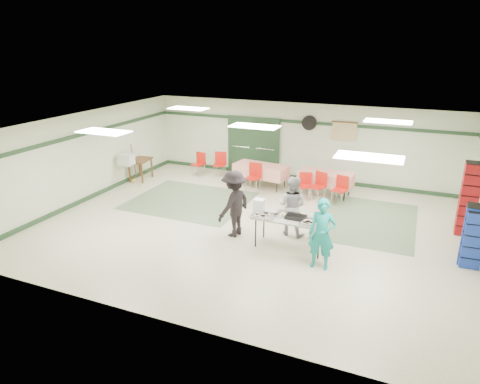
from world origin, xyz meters
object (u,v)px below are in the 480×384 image
at_px(office_printer, 126,160).
at_px(volunteer_dark, 234,204).
at_px(crate_stack_red, 469,199).
at_px(volunteer_teal, 322,234).
at_px(serving_table, 290,220).
at_px(printer_table, 140,162).
at_px(chair_d, 254,174).
at_px(chair_c, 341,187).
at_px(dining_table_b, 261,170).
at_px(chair_loose_a, 220,162).
at_px(volunteer_grey, 292,206).
at_px(crate_stack_blue_b, 473,235).
at_px(crate_stack_blue_a, 473,238).
at_px(dining_table_a, 326,178).
at_px(broom, 134,162).
at_px(chair_loose_b, 200,162).
at_px(chair_a, 319,183).
at_px(chair_b, 306,183).

bearing_deg(office_printer, volunteer_dark, -32.67).
bearing_deg(crate_stack_red, volunteer_teal, -133.57).
xyz_separation_m(serving_table, printer_table, (-6.41, 3.09, -0.07)).
height_order(chair_d, office_printer, office_printer).
xyz_separation_m(volunteer_dark, chair_c, (2.06, 3.35, -0.33)).
bearing_deg(volunteer_teal, dining_table_b, 121.44).
bearing_deg(chair_loose_a, chair_c, -25.29).
bearing_deg(volunteer_dark, serving_table, 98.67).
height_order(volunteer_grey, chair_d, volunteer_grey).
distance_m(dining_table_b, chair_loose_a, 1.82).
bearing_deg(crate_stack_blue_b, serving_table, -168.51).
bearing_deg(volunteer_dark, crate_stack_red, 127.33).
bearing_deg(crate_stack_blue_a, dining_table_b, 151.12).
xyz_separation_m(volunteer_grey, dining_table_a, (0.16, 3.30, -0.20)).
xyz_separation_m(volunteer_teal, printer_table, (-7.30, 3.75, -0.15)).
xyz_separation_m(dining_table_a, broom, (-6.47, -1.22, 0.13)).
bearing_deg(chair_loose_b, crate_stack_blue_a, -13.86).
bearing_deg(volunteer_teal, chair_a, 101.54).
xyz_separation_m(volunteer_dark, chair_loose_a, (-2.48, 4.41, -0.30)).
bearing_deg(chair_d, serving_table, -56.22).
height_order(dining_table_b, crate_stack_blue_b, crate_stack_blue_b).
height_order(dining_table_a, crate_stack_blue_a, crate_stack_blue_a).
xyz_separation_m(chair_c, printer_table, (-6.97, -0.39, 0.12)).
height_order(serving_table, chair_loose_b, chair_loose_b).
bearing_deg(crate_stack_blue_a, crate_stack_red, 90.00).
distance_m(volunteer_teal, printer_table, 8.21).
bearing_deg(chair_d, crate_stack_red, -8.32).
distance_m(chair_loose_b, broom, 2.33).
bearing_deg(broom, volunteer_dark, -23.53).
relative_size(dining_table_a, chair_b, 2.12).
bearing_deg(crate_stack_red, crate_stack_blue_a, -90.00).
bearing_deg(office_printer, chair_loose_b, 41.18).
bearing_deg(chair_b, chair_loose_b, 147.46).
height_order(serving_table, chair_a, chair_a).
height_order(chair_loose_b, broom, broom).
relative_size(volunteer_dark, chair_loose_a, 1.88).
bearing_deg(chair_a, chair_loose_b, -166.82).
xyz_separation_m(chair_loose_b, crate_stack_blue_b, (8.60, -3.55, 0.16)).
bearing_deg(chair_b, printer_table, 162.81).
xyz_separation_m(chair_a, office_printer, (-6.30, -1.15, 0.38)).
bearing_deg(volunteer_teal, chair_d, 125.06).
bearing_deg(volunteer_dark, volunteer_grey, 128.87).
bearing_deg(chair_d, volunteer_teal, -51.97).
relative_size(chair_b, crate_stack_blue_b, 0.60).
bearing_deg(chair_b, crate_stack_blue_b, -52.34).
xyz_separation_m(volunteer_teal, chair_a, (-1.00, 4.15, -0.25)).
height_order(chair_c, broom, broom).
height_order(dining_table_a, chair_c, chair_c).
bearing_deg(chair_loose_a, volunteer_grey, -57.17).
relative_size(dining_table_a, crate_stack_blue_b, 1.27).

